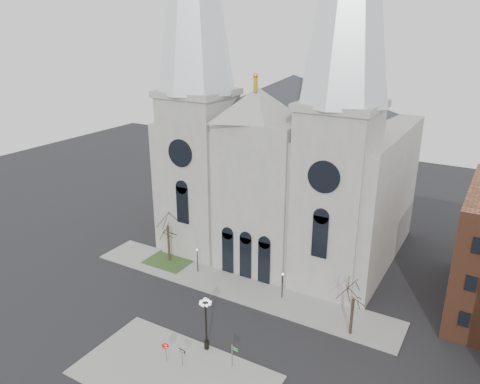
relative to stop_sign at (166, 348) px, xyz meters
The scene contains 13 objects.
ground 4.56m from the stop_sign, 108.19° to the left, with size 160.00×160.00×0.00m, color black.
sidewalk_near 2.57m from the stop_sign, 30.60° to the right, with size 18.00×10.00×0.14m, color gray.
sidewalk_far 15.15m from the stop_sign, 95.01° to the left, with size 40.00×6.00×0.14m, color gray.
grass_patch 20.26m from the stop_sign, 127.58° to the left, with size 6.00×5.00×0.18m, color #2D421C.
cathedral 31.68m from the stop_sign, 92.80° to the left, with size 33.00×26.66×54.00m.
tree_left 20.56m from the stop_sign, 127.58° to the left, with size 3.20×3.20×7.50m.
tree_right 19.07m from the stop_sign, 43.54° to the left, with size 3.20×3.20×6.00m.
ped_lamp_left 17.15m from the stop_sign, 115.26° to the left, with size 0.32×0.32×3.26m.
ped_lamp_right 16.21m from the stop_sign, 73.19° to the left, with size 0.32×0.32×3.26m.
stop_sign is the anchor object (origin of this frame).
globe_lamp 4.62m from the stop_sign, 57.68° to the left, with size 1.33×1.33×5.79m.
one_way_sign 1.71m from the stop_sign, ahead, with size 0.87×0.12×1.99m.
street_name_sign 6.35m from the stop_sign, 23.52° to the left, with size 0.78×0.14×2.46m.
Camera 1 is at (25.61, -31.70, 30.35)m, focal length 35.00 mm.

